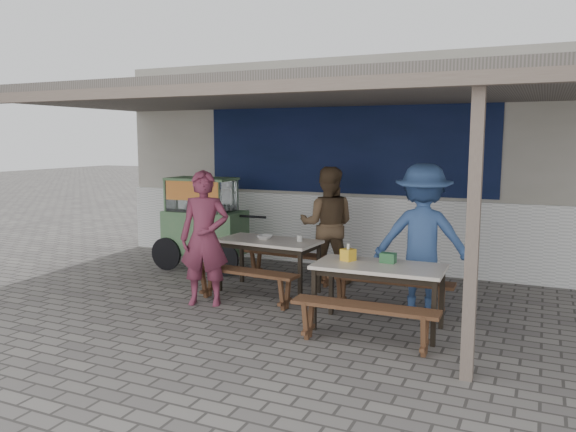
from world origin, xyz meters
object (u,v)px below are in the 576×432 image
Objects in this scene: donation_box at (388,258)px; patron_street_side at (205,238)px; table_right at (379,272)px; condiment_jar at (300,238)px; bench_right_wall at (390,287)px; condiment_bowl at (265,237)px; bench_right_street at (364,315)px; bench_left_wall at (290,260)px; tissue_box at (348,255)px; bench_left_street at (244,278)px; table_left at (269,245)px; patron_wall_side at (327,225)px; vendor_cart at (204,220)px; patron_right_table at (422,239)px.

patron_street_side is at bearing -176.81° from donation_box.
table_right is 16.92× the size of condiment_jar.
bench_right_wall is 7.10× the size of condiment_bowl.
bench_right_street is 1.00× the size of bench_right_wall.
bench_right_wall is at bearing -24.04° from bench_left_wall.
tissue_box is 1.59× the size of condiment_jar.
bench_right_street is at bearing -45.81° from bench_left_wall.
bench_left_street is 6.96× the size of condiment_bowl.
tissue_box reaches higher than bench_right_wall.
bench_left_street is at bearing -90.00° from table_left.
patron_wall_side is (-1.28, 1.20, 0.53)m from bench_right_wall.
patron_wall_side is at bearing 72.97° from bench_left_street.
patron_street_side is (-2.34, 0.61, 0.54)m from bench_right_street.
bench_right_wall is at bearing -4.90° from patron_street_side.
condiment_jar is 0.40× the size of condiment_bowl.
condiment_jar reaches higher than bench_left_wall.
vendor_cart is 3.89m from patron_right_table.
patron_wall_side is 12.67× the size of tissue_box.
bench_right_street is 1.61m from patron_right_table.
bench_left_street is 8.87× the size of donation_box.
bench_right_street is 11.26× the size of tissue_box.
patron_street_side is at bearing 44.69° from patron_wall_side.
patron_right_table is 21.43× the size of condiment_jar.
bench_right_wall is at bearing 13.87° from bench_left_street.
bench_right_wall is (-0.03, 1.19, 0.00)m from bench_right_street.
tissue_box is (0.91, -1.73, -0.06)m from patron_wall_side.
condiment_jar is at bearing 137.95° from tissue_box.
patron_wall_side is at bearing 124.16° from table_right.
condiment_jar is at bearing 143.39° from table_right.
bench_right_wall is 1.50m from condiment_jar.
donation_box is at bearing 84.75° from bench_right_street.
condiment_bowl is (-1.93, 1.52, 0.44)m from bench_right_street.
bench_right_street and bench_right_wall have the same top height.
table_left is at bearing -17.03° from condiment_bowl.
condiment_jar is (2.08, -0.79, -0.03)m from vendor_cart.
bench_right_wall is at bearing 54.82° from tissue_box.
patron_right_table is at bearing 134.74° from patron_wall_side.
table_left is 0.72m from bench_left_wall.
condiment_jar is (-1.46, 0.83, -0.01)m from donation_box.
patron_street_side is 20.28× the size of condiment_jar.
tissue_box is (-0.41, 0.67, 0.48)m from bench_right_street.
bench_right_wall is at bearing 30.97° from patron_right_table.
table_left is at bearing 42.23° from patron_street_side.
donation_box reaches higher than bench_right_street.
vendor_cart is 2.09m from patron_street_side.
condiment_bowl reaches higher than table_right.
condiment_bowl is at bearing 152.57° from table_right.
bench_right_wall is 2.44m from patron_street_side.
table_right is 6.70× the size of condiment_bowl.
patron_wall_side reaches higher than condiment_jar.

